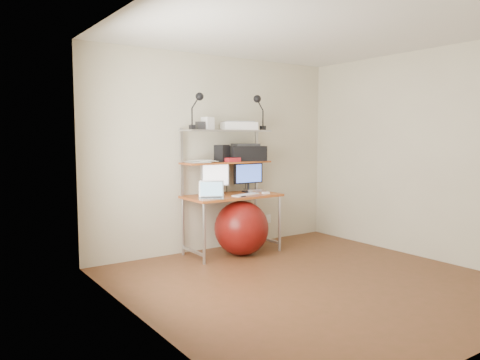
% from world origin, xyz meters
% --- Properties ---
extents(room, '(3.60, 3.60, 3.60)m').
position_xyz_m(room, '(0.00, 0.00, 1.25)').
color(room, brown).
rests_on(room, ground).
extents(computer_desk, '(1.20, 0.60, 1.57)m').
position_xyz_m(computer_desk, '(0.00, 1.50, 0.96)').
color(computer_desk, '#AE4A21').
rests_on(computer_desk, ground).
extents(desktop, '(1.20, 0.60, 0.00)m').
position_xyz_m(desktop, '(0.00, 1.44, 0.74)').
color(desktop, '#AE4A21').
rests_on(desktop, computer_desk).
extents(mid_shelf, '(1.18, 0.34, 0.00)m').
position_xyz_m(mid_shelf, '(0.00, 1.57, 1.15)').
color(mid_shelf, '#AE4A21').
rests_on(mid_shelf, computer_desk).
extents(top_shelf, '(1.18, 0.34, 0.00)m').
position_xyz_m(top_shelf, '(0.00, 1.57, 1.55)').
color(top_shelf, '#B9B8BD').
rests_on(top_shelf, computer_desk).
extents(floor, '(3.60, 3.60, 0.00)m').
position_xyz_m(floor, '(0.00, 0.00, 0.00)').
color(floor, brown).
rests_on(floor, ground).
extents(wall_outlet, '(0.08, 0.01, 0.12)m').
position_xyz_m(wall_outlet, '(0.85, 1.79, 0.30)').
color(wall_outlet, white).
rests_on(wall_outlet, room).
extents(monitor_silver, '(0.38, 0.15, 0.42)m').
position_xyz_m(monitor_silver, '(-0.20, 1.53, 0.96)').
color(monitor_silver, '#AFAFB4').
rests_on(monitor_silver, desktop).
extents(monitor_black, '(0.44, 0.13, 0.44)m').
position_xyz_m(monitor_black, '(0.35, 1.57, 0.96)').
color(monitor_black, black).
rests_on(monitor_black, desktop).
extents(laptop, '(0.37, 0.35, 0.26)m').
position_xyz_m(laptop, '(-0.38, 1.31, 0.78)').
color(laptop, silver).
rests_on(laptop, desktop).
extents(keyboard, '(0.44, 0.24, 0.01)m').
position_xyz_m(keyboard, '(0.12, 1.31, 0.75)').
color(keyboard, white).
rests_on(keyboard, desktop).
extents(mouse, '(0.09, 0.06, 0.02)m').
position_xyz_m(mouse, '(0.41, 1.28, 0.75)').
color(mouse, white).
rests_on(mouse, desktop).
extents(mac_mini, '(0.26, 0.26, 0.04)m').
position_xyz_m(mac_mini, '(0.41, 1.55, 0.76)').
color(mac_mini, silver).
rests_on(mac_mini, desktop).
extents(phone, '(0.11, 0.16, 0.01)m').
position_xyz_m(phone, '(-0.00, 1.27, 0.75)').
color(phone, black).
rests_on(phone, desktop).
extents(printer, '(0.53, 0.41, 0.22)m').
position_xyz_m(printer, '(0.30, 1.57, 1.26)').
color(printer, black).
rests_on(printer, mid_shelf).
extents(nas_cube, '(0.18, 0.18, 0.21)m').
position_xyz_m(nas_cube, '(-0.07, 1.57, 1.26)').
color(nas_cube, black).
rests_on(nas_cube, mid_shelf).
extents(red_box, '(0.19, 0.13, 0.05)m').
position_xyz_m(red_box, '(0.02, 1.47, 1.18)').
color(red_box, '#B21C23').
rests_on(red_box, mid_shelf).
extents(scanner, '(0.50, 0.40, 0.11)m').
position_xyz_m(scanner, '(0.19, 1.57, 1.61)').
color(scanner, white).
rests_on(scanner, top_shelf).
extents(box_white, '(0.16, 0.14, 0.15)m').
position_xyz_m(box_white, '(-0.27, 1.58, 1.63)').
color(box_white, white).
rests_on(box_white, top_shelf).
extents(box_grey, '(0.11, 0.11, 0.10)m').
position_xyz_m(box_grey, '(-0.38, 1.57, 1.60)').
color(box_grey, '#2A292C').
rests_on(box_grey, top_shelf).
extents(clip_lamp_left, '(0.17, 0.10, 0.43)m').
position_xyz_m(clip_lamp_left, '(-0.46, 1.47, 1.87)').
color(clip_lamp_left, black).
rests_on(clip_lamp_left, top_shelf).
extents(clip_lamp_right, '(0.18, 0.10, 0.45)m').
position_xyz_m(clip_lamp_right, '(0.46, 1.51, 1.88)').
color(clip_lamp_right, black).
rests_on(clip_lamp_right, top_shelf).
extents(exercise_ball, '(0.67, 0.67, 0.67)m').
position_xyz_m(exercise_ball, '(0.04, 1.29, 0.34)').
color(exercise_ball, '#670E0B').
rests_on(exercise_ball, floor).
extents(paper_stack, '(0.38, 0.42, 0.03)m').
position_xyz_m(paper_stack, '(-0.37, 1.57, 1.17)').
color(paper_stack, white).
rests_on(paper_stack, mid_shelf).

